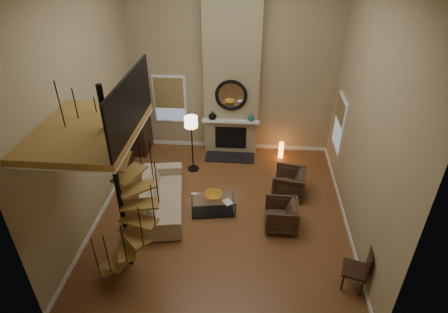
# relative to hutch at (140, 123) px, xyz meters

# --- Properties ---
(ground) EXTENTS (6.00, 6.50, 0.01)m
(ground) POSITION_rel_hutch_xyz_m (2.78, -2.80, -0.95)
(ground) COLOR brown
(ground) RESTS_ON ground
(back_wall) EXTENTS (6.00, 0.02, 5.50)m
(back_wall) POSITION_rel_hutch_xyz_m (2.78, 0.45, 1.80)
(back_wall) COLOR tan
(back_wall) RESTS_ON ground
(front_wall) EXTENTS (6.00, 0.02, 5.50)m
(front_wall) POSITION_rel_hutch_xyz_m (2.78, -6.05, 1.80)
(front_wall) COLOR tan
(front_wall) RESTS_ON ground
(left_wall) EXTENTS (0.02, 6.50, 5.50)m
(left_wall) POSITION_rel_hutch_xyz_m (-0.22, -2.80, 1.80)
(left_wall) COLOR tan
(left_wall) RESTS_ON ground
(right_wall) EXTENTS (0.02, 6.50, 5.50)m
(right_wall) POSITION_rel_hutch_xyz_m (5.78, -2.80, 1.80)
(right_wall) COLOR tan
(right_wall) RESTS_ON ground
(baseboard_back) EXTENTS (6.00, 0.02, 0.12)m
(baseboard_back) POSITION_rel_hutch_xyz_m (2.78, 0.44, -0.89)
(baseboard_back) COLOR white
(baseboard_back) RESTS_ON ground
(baseboard_left) EXTENTS (0.02, 6.50, 0.12)m
(baseboard_left) POSITION_rel_hutch_xyz_m (-0.21, -2.80, -0.89)
(baseboard_left) COLOR white
(baseboard_left) RESTS_ON ground
(baseboard_right) EXTENTS (0.02, 6.50, 0.12)m
(baseboard_right) POSITION_rel_hutch_xyz_m (5.77, -2.80, -0.89)
(baseboard_right) COLOR white
(baseboard_right) RESTS_ON ground
(chimney_breast) EXTENTS (1.60, 0.38, 5.50)m
(chimney_breast) POSITION_rel_hutch_xyz_m (2.78, 0.26, 1.80)
(chimney_breast) COLOR #968A61
(chimney_breast) RESTS_ON ground
(hearth) EXTENTS (1.50, 0.60, 0.04)m
(hearth) POSITION_rel_hutch_xyz_m (2.78, -0.23, -0.93)
(hearth) COLOR black
(hearth) RESTS_ON ground
(firebox) EXTENTS (0.95, 0.02, 0.72)m
(firebox) POSITION_rel_hutch_xyz_m (2.78, 0.06, -0.40)
(firebox) COLOR black
(firebox) RESTS_ON chimney_breast
(mantel) EXTENTS (1.70, 0.18, 0.06)m
(mantel) POSITION_rel_hutch_xyz_m (2.78, -0.02, 0.20)
(mantel) COLOR white
(mantel) RESTS_ON chimney_breast
(mirror_frame) EXTENTS (0.94, 0.10, 0.94)m
(mirror_frame) POSITION_rel_hutch_xyz_m (2.78, 0.04, 1.00)
(mirror_frame) COLOR black
(mirror_frame) RESTS_ON chimney_breast
(mirror_disc) EXTENTS (0.80, 0.01, 0.80)m
(mirror_disc) POSITION_rel_hutch_xyz_m (2.78, 0.05, 1.00)
(mirror_disc) COLOR white
(mirror_disc) RESTS_ON chimney_breast
(vase_left) EXTENTS (0.24, 0.24, 0.25)m
(vase_left) POSITION_rel_hutch_xyz_m (2.23, 0.02, 0.35)
(vase_left) COLOR black
(vase_left) RESTS_ON mantel
(vase_right) EXTENTS (0.20, 0.20, 0.21)m
(vase_right) POSITION_rel_hutch_xyz_m (3.38, 0.02, 0.33)
(vase_right) COLOR #16504F
(vase_right) RESTS_ON mantel
(window_back) EXTENTS (1.02, 0.06, 1.52)m
(window_back) POSITION_rel_hutch_xyz_m (0.88, 0.42, 0.67)
(window_back) COLOR white
(window_back) RESTS_ON back_wall
(window_right) EXTENTS (0.06, 1.02, 1.52)m
(window_right) POSITION_rel_hutch_xyz_m (5.75, -0.80, 0.68)
(window_right) COLOR white
(window_right) RESTS_ON right_wall
(entry_door) EXTENTS (0.10, 1.05, 2.16)m
(entry_door) POSITION_rel_hutch_xyz_m (-0.18, -1.00, 0.10)
(entry_door) COLOR white
(entry_door) RESTS_ON ground
(loft) EXTENTS (1.70, 2.20, 1.09)m
(loft) POSITION_rel_hutch_xyz_m (0.73, -4.60, 2.29)
(loft) COLOR olive
(loft) RESTS_ON left_wall
(spiral_stair) EXTENTS (1.47, 1.47, 4.06)m
(spiral_stair) POSITION_rel_hutch_xyz_m (1.00, -4.60, 0.83)
(spiral_stair) COLOR black
(spiral_stair) RESTS_ON ground
(hutch) EXTENTS (0.42, 0.89, 2.00)m
(hutch) POSITION_rel_hutch_xyz_m (0.00, 0.00, 0.00)
(hutch) COLOR black
(hutch) RESTS_ON ground
(sofa) EXTENTS (1.42, 2.67, 0.74)m
(sofa) POSITION_rel_hutch_xyz_m (1.23, -2.74, -0.55)
(sofa) COLOR tan
(sofa) RESTS_ON ground
(armchair_near) EXTENTS (0.96, 0.94, 0.75)m
(armchair_near) POSITION_rel_hutch_xyz_m (4.53, -1.92, -0.60)
(armchair_near) COLOR #442E1F
(armchair_near) RESTS_ON ground
(armchair_far) EXTENTS (0.77, 0.75, 0.70)m
(armchair_far) POSITION_rel_hutch_xyz_m (4.26, -3.22, -0.60)
(armchair_far) COLOR #442E1F
(armchair_far) RESTS_ON ground
(coffee_table) EXTENTS (1.17, 0.73, 0.43)m
(coffee_table) POSITION_rel_hutch_xyz_m (2.55, -2.83, -0.67)
(coffee_table) COLOR silver
(coffee_table) RESTS_ON ground
(bowl) EXTENTS (0.43, 0.43, 0.11)m
(bowl) POSITION_rel_hutch_xyz_m (2.55, -2.78, -0.45)
(bowl) COLOR orange
(bowl) RESTS_ON coffee_table
(book) EXTENTS (0.29, 0.31, 0.02)m
(book) POSITION_rel_hutch_xyz_m (2.90, -2.98, -0.49)
(book) COLOR gray
(book) RESTS_ON coffee_table
(floor_lamp) EXTENTS (0.37, 0.37, 1.70)m
(floor_lamp) POSITION_rel_hutch_xyz_m (1.75, -0.94, 0.46)
(floor_lamp) COLOR black
(floor_lamp) RESTS_ON ground
(accent_lamp) EXTENTS (0.15, 0.15, 0.53)m
(accent_lamp) POSITION_rel_hutch_xyz_m (4.33, -0.06, -0.70)
(accent_lamp) COLOR orange
(accent_lamp) RESTS_ON ground
(side_chair) EXTENTS (0.58, 0.58, 0.99)m
(side_chair) POSITION_rel_hutch_xyz_m (5.63, -4.84, -0.42)
(side_chair) COLOR black
(side_chair) RESTS_ON ground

